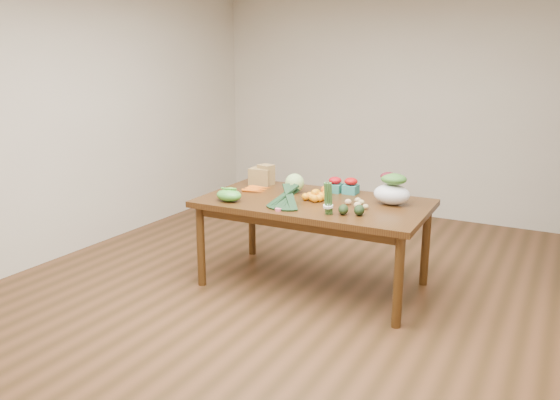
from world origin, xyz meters
The scene contains 23 objects.
floor centered at (0.00, 0.00, 0.00)m, with size 6.00×6.00×0.00m, color brown.
room_walls centered at (0.00, 0.00, 1.35)m, with size 5.02×6.02×2.70m.
dining_table centered at (-0.02, 0.39, 0.38)m, with size 1.86×1.03×0.75m, color #41280F.
paper_bag centered at (-0.72, 0.70, 0.84)m, with size 0.27×0.22×0.19m, color olive, non-canonical shape.
cabbage centered at (-0.30, 0.57, 0.83)m, with size 0.17×0.17×0.17m, color #A0CB75.
strawberry_basket_a centered at (0.01, 0.75, 0.80)m, with size 0.12×0.12×0.11m, color red, non-canonical shape.
strawberry_basket_b centered at (0.15, 0.77, 0.81)m, with size 0.12×0.12×0.11m, color red, non-canonical shape.
orange_a centered at (-0.05, 0.50, 0.79)m, with size 0.07×0.07×0.07m, color orange.
orange_b centered at (-0.01, 0.61, 0.79)m, with size 0.09×0.09×0.09m, color orange.
orange_c centered at (0.05, 0.47, 0.79)m, with size 0.08×0.08×0.08m, color orange.
mandarin_cluster centered at (-0.01, 0.39, 0.80)m, with size 0.18×0.18×0.10m, color orange, non-canonical shape.
carrots centered at (-0.61, 0.47, 0.76)m, with size 0.22×0.22×0.03m, color #DA6112, non-canonical shape.
snap_pea_bag centered at (-0.63, 0.04, 0.80)m, with size 0.22×0.17×0.10m, color #52B03B.
kale_bunch centered at (-0.13, 0.07, 0.83)m, with size 0.32×0.40×0.16m, color black, non-canonical shape.
asparagus_bundle centered at (0.25, 0.06, 0.88)m, with size 0.08×0.08×0.25m, color #447937, non-canonical shape.
potato_a centered at (0.28, 0.40, 0.77)m, with size 0.06×0.05×0.05m, color tan.
potato_b centered at (0.38, 0.34, 0.78)m, with size 0.06×0.05×0.05m, color #D7BA7C.
potato_c centered at (0.37, 0.44, 0.77)m, with size 0.05×0.05×0.04m, color tan.
potato_d centered at (0.32, 0.49, 0.77)m, with size 0.05×0.05×0.04m, color tan.
potato_e centered at (0.45, 0.34, 0.77)m, with size 0.05×0.04×0.04m, color tan.
avocado_a centered at (0.35, 0.12, 0.79)m, with size 0.08×0.11×0.08m, color black.
avocado_b centered at (0.46, 0.16, 0.79)m, with size 0.08×0.12×0.08m, color black.
salad_bag centered at (0.58, 0.58, 0.86)m, with size 0.30×0.22×0.23m, color white, non-canonical shape.
Camera 1 is at (1.83, -3.59, 1.88)m, focal length 35.00 mm.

